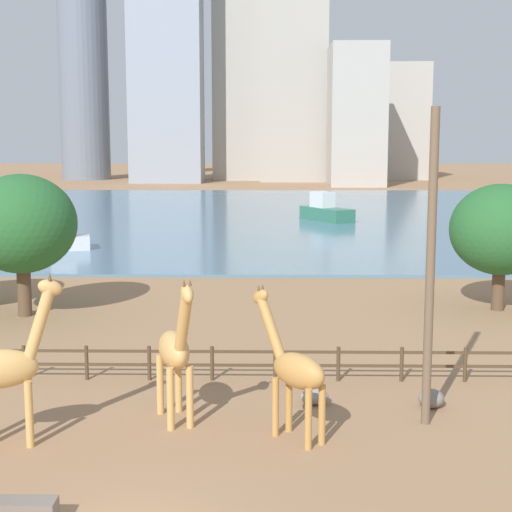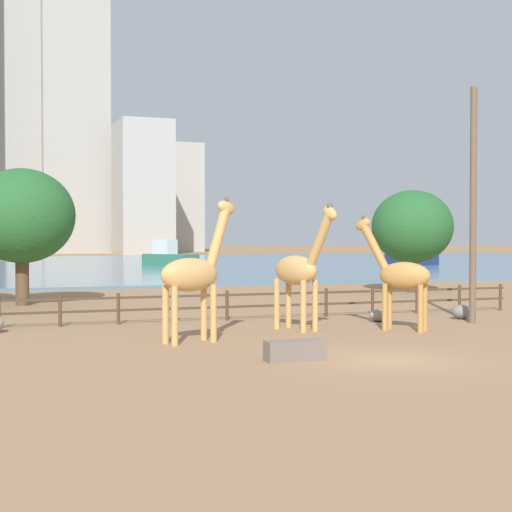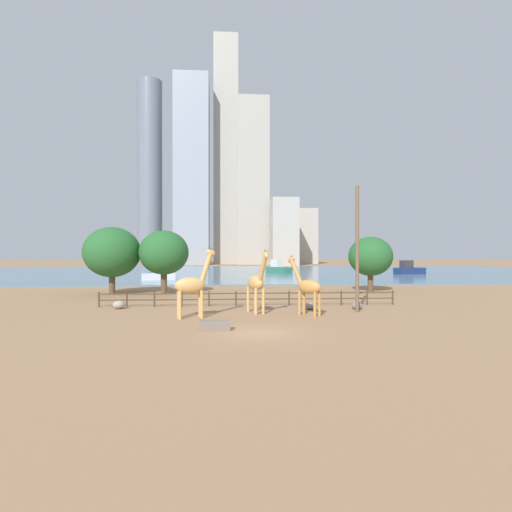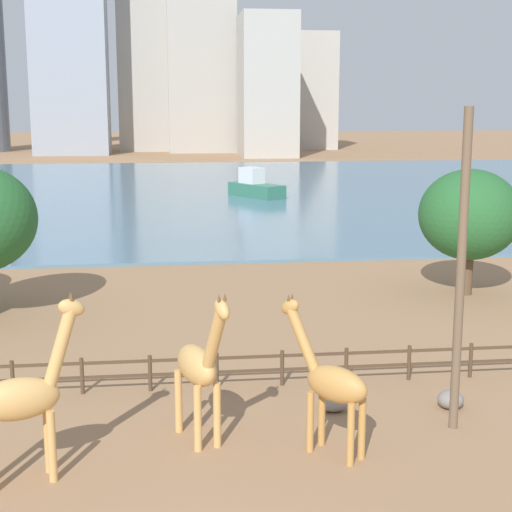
% 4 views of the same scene
% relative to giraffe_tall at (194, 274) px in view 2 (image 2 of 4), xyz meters
% --- Properties ---
extents(ground_plane, '(400.00, 400.00, 0.00)m').
position_rel_giraffe_tall_xyz_m(ground_plane, '(4.41, 74.39, -2.36)').
color(ground_plane, '#9E7551').
extents(harbor_water, '(180.00, 86.00, 0.20)m').
position_rel_giraffe_tall_xyz_m(harbor_water, '(4.41, 71.39, -2.26)').
color(harbor_water, slate).
rests_on(harbor_water, ground).
extents(giraffe_tall, '(3.07, 1.48, 5.10)m').
position_rel_giraffe_tall_xyz_m(giraffe_tall, '(0.00, 0.00, 0.00)').
color(giraffe_tall, tan).
rests_on(giraffe_tall, ground).
extents(giraffe_companion, '(1.73, 3.40, 4.94)m').
position_rel_giraffe_tall_xyz_m(giraffe_companion, '(4.72, 1.94, -0.02)').
color(giraffe_companion, tan).
rests_on(giraffe_companion, ground).
extents(giraffe_young, '(2.50, 2.68, 4.53)m').
position_rel_giraffe_tall_xyz_m(giraffe_young, '(8.43, 0.69, -0.21)').
color(giraffe_young, '#C18C47').
rests_on(giraffe_young, ground).
extents(utility_pole, '(0.28, 0.28, 9.91)m').
position_rel_giraffe_tall_xyz_m(utility_pole, '(12.64, 2.01, 2.59)').
color(utility_pole, brown).
rests_on(utility_pole, ground).
extents(boulder_near_fence, '(0.97, 0.71, 0.53)m').
position_rel_giraffe_tall_xyz_m(boulder_near_fence, '(9.22, 3.77, -2.10)').
color(boulder_near_fence, gray).
rests_on(boulder_near_fence, ground).
extents(boulder_by_pole, '(0.87, 0.84, 0.63)m').
position_rel_giraffe_tall_xyz_m(boulder_by_pole, '(13.13, 3.52, -2.05)').
color(boulder_by_pole, gray).
rests_on(boulder_by_pole, ground).
extents(feeding_trough, '(1.80, 0.60, 0.60)m').
position_rel_giraffe_tall_xyz_m(feeding_trough, '(1.80, -4.77, -2.06)').
color(feeding_trough, '#72665B').
rests_on(feeding_trough, ground).
extents(enclosure_fence, '(26.12, 0.14, 1.30)m').
position_rel_giraffe_tall_xyz_m(enclosure_fence, '(4.39, 6.39, -1.60)').
color(enclosure_fence, '#4C3826').
rests_on(enclosure_fence, ground).
extents(tree_left_large, '(5.29, 5.29, 6.67)m').
position_rel_giraffe_tall_xyz_m(tree_left_large, '(19.73, 18.85, 1.91)').
color(tree_left_large, brown).
rests_on(tree_left_large, ground).
extents(tree_right_tall, '(5.55, 5.55, 7.24)m').
position_rel_giraffe_tall_xyz_m(tree_right_tall, '(-4.82, 17.06, 2.35)').
color(tree_right_tall, brown).
rests_on(tree_right_tall, ground).
extents(boat_sailboat, '(5.74, 7.32, 3.09)m').
position_rel_giraffe_tall_xyz_m(boat_sailboat, '(13.77, 63.14, -1.12)').
color(boat_sailboat, '#337259').
rests_on(boat_sailboat, harbor_water).
extents(boat_tug, '(7.26, 4.36, 3.01)m').
position_rel_giraffe_tall_xyz_m(boat_tug, '(41.61, 55.99, -1.14)').
color(boat_tug, navy).
rests_on(boat_tug, harbor_water).
extents(skyline_tower_needle, '(10.46, 14.37, 26.85)m').
position_rel_giraffe_tall_xyz_m(skyline_tower_needle, '(24.38, 132.40, 11.06)').
color(skyline_tower_needle, '#B7B2A8').
rests_on(skyline_tower_needle, ground).
extents(skyline_block_central, '(11.01, 10.13, 103.25)m').
position_rel_giraffe_tall_xyz_m(skyline_block_central, '(0.69, 154.10, 49.26)').
color(skyline_block_central, '#ADA89E').
rests_on(skyline_block_central, ground).
extents(skyline_tower_glass, '(12.58, 14.69, 25.65)m').
position_rel_giraffe_tall_xyz_m(skyline_tower_glass, '(36.67, 159.19, 10.46)').
color(skyline_tower_glass, '#B7B2A8').
rests_on(skyline_tower_glass, ground).
extents(skyline_block_right, '(14.03, 10.61, 73.43)m').
position_rel_giraffe_tall_xyz_m(skyline_block_right, '(12.66, 148.20, 34.35)').
color(skyline_block_right, '#ADA89E').
rests_on(skyline_block_right, ground).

